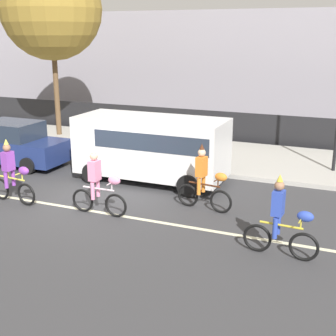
{
  "coord_description": "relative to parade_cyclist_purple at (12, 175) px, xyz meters",
  "views": [
    {
      "loc": [
        7.15,
        -11.05,
        4.87
      ],
      "look_at": [
        1.98,
        1.2,
        1.0
      ],
      "focal_mm": 50.0,
      "sensor_mm": 36.0,
      "label": 1
    }
  ],
  "objects": [
    {
      "name": "building_backdrop",
      "position": [
        -0.15,
        18.78,
        2.18
      ],
      "size": [
        28.0,
        8.0,
        6.04
      ],
      "primitive_type": "cube",
      "color": "#99939E",
      "rests_on": "ground"
    },
    {
      "name": "sidewalk_curb",
      "position": [
        2.15,
        7.28,
        -0.77
      ],
      "size": [
        60.0,
        5.0,
        0.15
      ],
      "primitive_type": "cube",
      "color": "#ADAAA3",
      "rests_on": "ground"
    },
    {
      "name": "parade_cyclist_cobalt",
      "position": [
        7.89,
        -0.44,
        0.0
      ],
      "size": [
        1.72,
        0.5,
        1.92
      ],
      "color": "black",
      "rests_on": "ground"
    },
    {
      "name": "parade_cyclist_orange",
      "position": [
        5.39,
        1.64,
        0.0
      ],
      "size": [
        1.71,
        0.52,
        1.92
      ],
      "color": "black",
      "rests_on": "ground"
    },
    {
      "name": "parade_cyclist_pink",
      "position": [
        2.84,
        0.16,
        0.0
      ],
      "size": [
        1.72,
        0.5,
        1.92
      ],
      "color": "black",
      "rests_on": "ground"
    },
    {
      "name": "fence_line",
      "position": [
        2.15,
        10.18,
        -0.14
      ],
      "size": [
        40.0,
        0.08,
        1.4
      ],
      "primitive_type": "cube",
      "color": "black",
      "rests_on": "ground"
    },
    {
      "name": "street_tree_near_lamp",
      "position": [
        -4.1,
        8.01,
        5.03
      ],
      "size": [
        4.55,
        4.55,
        8.0
      ],
      "color": "brown",
      "rests_on": "sidewalk_curb"
    },
    {
      "name": "road_centre_line",
      "position": [
        2.15,
        0.28,
        -0.84
      ],
      "size": [
        36.0,
        0.14,
        0.01
      ],
      "primitive_type": "cube",
      "color": "beige",
      "rests_on": "ground"
    },
    {
      "name": "parade_cyclist_purple",
      "position": [
        0.0,
        0.0,
        0.0
      ],
      "size": [
        1.72,
        0.5,
        1.92
      ],
      "color": "black",
      "rests_on": "ground"
    },
    {
      "name": "ground_plane",
      "position": [
        2.15,
        0.78,
        -0.84
      ],
      "size": [
        80.0,
        80.0,
        0.0
      ],
      "primitive_type": "plane",
      "color": "#38383A"
    },
    {
      "name": "parked_van_white",
      "position": [
        2.96,
        3.48,
        0.44
      ],
      "size": [
        5.0,
        2.22,
        2.18
      ],
      "color": "white",
      "rests_on": "ground"
    },
    {
      "name": "parked_car_navy",
      "position": [
        -2.82,
        3.38,
        -0.06
      ],
      "size": [
        4.1,
        1.92,
        1.64
      ],
      "color": "navy",
      "rests_on": "ground"
    }
  ]
}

